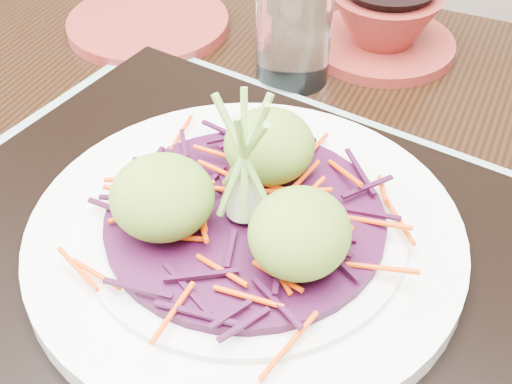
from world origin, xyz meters
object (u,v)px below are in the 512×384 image
(serving_tray, at_px, (246,255))
(terracotta_bowl_set, at_px, (384,24))
(dining_table, at_px, (279,355))
(terracotta_side_plate, at_px, (148,23))
(white_plate, at_px, (245,235))
(water_glass, at_px, (293,31))

(serving_tray, xyz_separation_m, terracotta_bowl_set, (0.02, 0.32, 0.01))
(serving_tray, bearing_deg, dining_table, 39.40)
(serving_tray, height_order, terracotta_bowl_set, terracotta_bowl_set)
(serving_tray, bearing_deg, terracotta_side_plate, 140.25)
(terracotta_side_plate, bearing_deg, white_plate, -52.08)
(white_plate, distance_m, water_glass, 0.25)
(terracotta_side_plate, distance_m, terracotta_bowl_set, 0.24)
(white_plate, xyz_separation_m, water_glass, (-0.05, 0.24, 0.01))
(dining_table, relative_size, serving_tray, 2.95)
(water_glass, height_order, terracotta_bowl_set, water_glass)
(white_plate, xyz_separation_m, terracotta_side_plate, (-0.22, 0.28, -0.03))
(water_glass, bearing_deg, white_plate, -78.89)
(terracotta_bowl_set, bearing_deg, serving_tray, -93.42)
(water_glass, xyz_separation_m, terracotta_bowl_set, (0.07, 0.08, -0.02))
(water_glass, relative_size, terracotta_bowl_set, 0.50)
(serving_tray, bearing_deg, terracotta_bowl_set, 98.91)
(terracotta_bowl_set, bearing_deg, white_plate, -93.42)
(white_plate, distance_m, terracotta_side_plate, 0.35)
(terracotta_side_plate, relative_size, terracotta_bowl_set, 0.86)
(serving_tray, distance_m, white_plate, 0.02)
(dining_table, height_order, serving_tray, serving_tray)
(terracotta_side_plate, xyz_separation_m, water_glass, (0.17, -0.04, 0.04))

